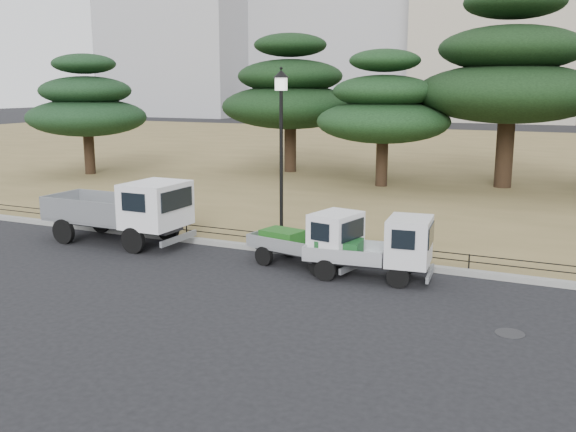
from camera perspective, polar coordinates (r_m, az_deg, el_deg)
The scene contains 14 objects.
ground at distance 16.94m, azimuth -2.88°, elevation -5.54°, with size 220.00×220.00×0.00m, color black.
lawn at distance 45.80m, azimuth 15.39°, elevation 4.98°, with size 120.00×56.00×0.15m, color olive.
curb at distance 19.16m, azimuth 0.76°, elevation -3.25°, with size 120.00×0.25×0.16m, color gray.
truck_large at distance 20.98m, azimuth -14.39°, elevation 0.66°, with size 4.73×1.94×2.06m.
truck_kei_front at distance 17.67m, azimuth 2.15°, elevation -2.06°, with size 3.30×1.88×1.65m.
truck_kei_rear at distance 16.83m, azimuth 8.02°, elevation -2.80°, with size 3.33×1.70×1.67m.
street_lamp at distance 19.12m, azimuth -0.61°, elevation 7.75°, with size 0.47×0.47×5.26m.
pipe_fence at distance 19.21m, azimuth 0.95°, elevation -2.11°, with size 38.00×0.04×0.40m.
tarp_pile at distance 23.03m, azimuth -14.31°, elevation 0.07°, with size 1.50×1.14×0.97m.
manhole at distance 14.05m, azimuth 19.12°, elevation -9.83°, with size 0.60×0.60×0.01m, color #2D2D30.
pine_west_far at distance 37.12m, azimuth -17.48°, elevation 9.37°, with size 6.44×6.44×6.51m.
pine_west_near at distance 36.33m, azimuth 0.21°, elevation 10.88°, with size 7.64×7.64×7.64m.
pine_center_left at distance 31.36m, azimuth 8.48°, elevation 9.47°, with size 6.41×6.41×6.51m.
pine_center_right at distance 32.34m, azimuth 19.12°, elevation 11.89°, with size 8.74×8.74×9.27m.
Camera 1 is at (7.62, -14.29, 4.97)m, focal length 40.00 mm.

